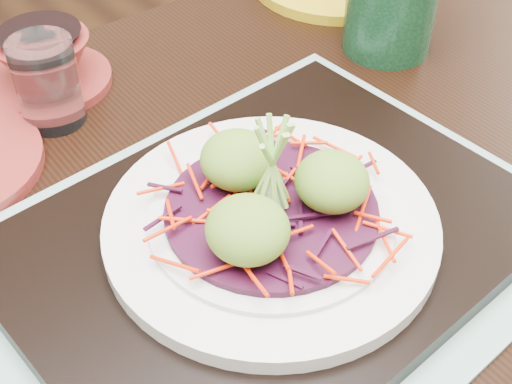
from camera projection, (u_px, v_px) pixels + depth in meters
dining_table at (237, 283)px, 0.70m from camera, size 1.15×0.78×0.70m
placemat at (271, 248)px, 0.61m from camera, size 0.51×0.41×0.00m
serving_tray at (271, 239)px, 0.60m from camera, size 0.44×0.34×0.02m
white_plate at (271, 223)px, 0.59m from camera, size 0.28×0.28×0.02m
cabbage_bed at (271, 211)px, 0.58m from camera, size 0.18×0.18×0.01m
carrot_julienne at (271, 203)px, 0.57m from camera, size 0.21×0.21×0.01m
guacamole_scoops at (272, 189)px, 0.56m from camera, size 0.15×0.13×0.05m
scallion_garnish at (272, 168)px, 0.55m from camera, size 0.06×0.06×0.10m
water_glass at (47, 82)px, 0.72m from camera, size 0.08×0.08×0.09m
terracotta_bowl_set at (46, 64)px, 0.78m from camera, size 0.18×0.18×0.06m
green_jar at (391, 1)px, 0.81m from camera, size 0.11×0.11×0.12m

